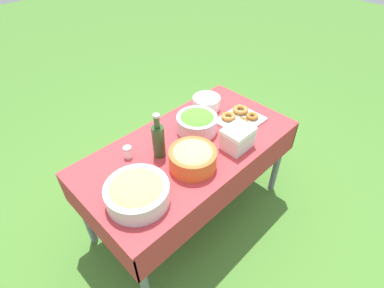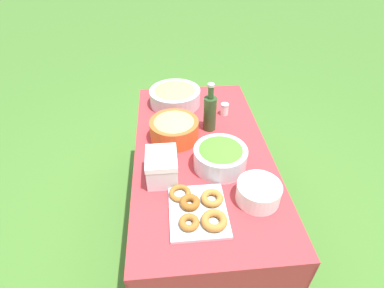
# 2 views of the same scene
# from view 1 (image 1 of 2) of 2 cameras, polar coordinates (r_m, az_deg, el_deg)

# --- Properties ---
(ground_plane) EXTENTS (14.00, 14.00, 0.00)m
(ground_plane) POSITION_cam_1_polar(r_m,az_deg,el_deg) (2.50, -0.44, -12.81)
(ground_plane) COLOR #477A2D
(picnic_table) EXTENTS (1.48, 0.76, 0.72)m
(picnic_table) POSITION_cam_1_polar(r_m,az_deg,el_deg) (2.03, -0.53, -2.37)
(picnic_table) COLOR #B73338
(picnic_table) RESTS_ON ground_plane
(salad_bowl) EXTENTS (0.28, 0.28, 0.14)m
(salad_bowl) POSITION_cam_1_polar(r_m,az_deg,el_deg) (2.05, 0.97, 4.22)
(salad_bowl) COLOR silver
(salad_bowl) RESTS_ON picnic_table
(pasta_bowl) EXTENTS (0.29, 0.29, 0.14)m
(pasta_bowl) POSITION_cam_1_polar(r_m,az_deg,el_deg) (1.78, 0.14, -2.51)
(pasta_bowl) COLOR #E05B28
(pasta_bowl) RESTS_ON picnic_table
(donut_platter) EXTENTS (0.32, 0.28, 0.05)m
(donut_platter) POSITION_cam_1_polar(r_m,az_deg,el_deg) (2.19, 9.15, 4.78)
(donut_platter) COLOR silver
(donut_platter) RESTS_ON picnic_table
(plate_stack) EXTENTS (0.21, 0.21, 0.10)m
(plate_stack) POSITION_cam_1_polar(r_m,az_deg,el_deg) (2.29, 2.77, 7.82)
(plate_stack) COLOR white
(plate_stack) RESTS_ON picnic_table
(olive_oil_bottle) EXTENTS (0.08, 0.08, 0.31)m
(olive_oil_bottle) POSITION_cam_1_polar(r_m,az_deg,el_deg) (1.83, -6.41, 0.80)
(olive_oil_bottle) COLOR #2D4723
(olive_oil_bottle) RESTS_ON picnic_table
(bread_bowl) EXTENTS (0.35, 0.35, 0.13)m
(bread_bowl) POSITION_cam_1_polar(r_m,az_deg,el_deg) (1.63, -10.41, -8.97)
(bread_bowl) COLOR silver
(bread_bowl) RESTS_ON picnic_table
(cooler_box) EXTENTS (0.19, 0.15, 0.15)m
(cooler_box) POSITION_cam_1_polar(r_m,az_deg,el_deg) (1.93, 8.66, 1.14)
(cooler_box) COLOR silver
(cooler_box) RESTS_ON picnic_table
(salt_shaker) EXTENTS (0.05, 0.05, 0.08)m
(salt_shaker) POSITION_cam_1_polar(r_m,az_deg,el_deg) (1.90, -12.12, -1.52)
(salt_shaker) COLOR white
(salt_shaker) RESTS_ON picnic_table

